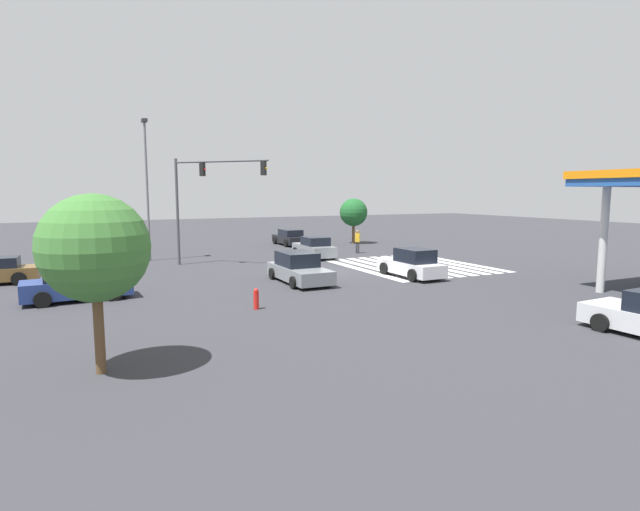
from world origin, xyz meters
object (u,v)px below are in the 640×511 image
tree_corner_b (354,212)px  street_light_pole_a (147,179)px  traffic_signal_mast (202,189)px  car_4 (299,269)px  car_1 (314,248)px  pedestrian (358,240)px  car_3 (290,238)px  tree_corner_a (94,248)px  car_5 (412,264)px  car_0 (76,283)px  fire_hydrant (256,299)px

tree_corner_b → street_light_pole_a: bearing=102.9°
traffic_signal_mast → tree_corner_b: 17.95m
car_4 → tree_corner_b: bearing=142.7°
car_1 → street_light_pole_a: 12.56m
pedestrian → street_light_pole_a: (2.52, 15.18, 4.61)m
car_3 → tree_corner_a: bearing=149.6°
car_5 → street_light_pole_a: bearing=42.1°
car_4 → car_3: bearing=159.4°
pedestrian → car_3: bearing=-120.3°
tree_corner_a → tree_corner_b: size_ratio=1.12×
car_4 → pedestrian: pedestrian is taller
car_5 → street_light_pole_a: street_light_pole_a is taller
tree_corner_a → car_5: bearing=-61.4°
car_1 → car_4: (-8.74, 4.92, 0.01)m
car_0 → tree_corner_b: (16.45, -23.10, 2.11)m
car_0 → tree_corner_a: 10.49m
tree_corner_a → street_light_pole_a: bearing=-9.8°
street_light_pole_a → tree_corner_b: bearing=-77.1°
tree_corner_a → fire_hydrant: 8.40m
car_0 → tree_corner_b: bearing=31.7°
traffic_signal_mast → car_1: bearing=50.1°
traffic_signal_mast → street_light_pole_a: size_ratio=0.71×
car_1 → fire_hydrant: bearing=148.9°
car_1 → tree_corner_a: 24.18m
car_0 → car_1: (8.74, -15.53, -0.08)m
tree_corner_b → tree_corner_a: bearing=139.9°
car_1 → car_3: (8.95, -1.69, -0.02)m
car_5 → traffic_signal_mast: bearing=45.2°
tree_corner_a → fire_hydrant: size_ratio=5.47×
car_0 → car_1: 17.82m
traffic_signal_mast → car_3: (9.68, -9.83, -4.26)m
street_light_pole_a → tree_corner_b: 19.27m
car_3 → tree_corner_a: 32.50m
street_light_pole_a → car_3: bearing=-66.6°
traffic_signal_mast → car_1: traffic_signal_mast is taller
car_4 → street_light_pole_a: size_ratio=0.51×
pedestrian → car_0: bearing=-21.2°
traffic_signal_mast → pedestrian: traffic_signal_mast is taller
car_4 → tree_corner_b: (16.44, -12.49, 2.17)m
car_4 → fire_hydrant: bearing=-38.7°
car_4 → tree_corner_a: (-10.16, 9.95, 2.58)m
car_0 → car_4: car_0 is taller
traffic_signal_mast → fire_hydrant: traffic_signal_mast is taller
car_3 → street_light_pole_a: (-5.49, 12.71, 4.97)m
traffic_signal_mast → car_3: size_ratio=1.50×
street_light_pole_a → tree_corner_a: (-22.35, 3.84, -2.35)m
car_0 → car_5: car_0 is taller
street_light_pole_a → tree_corner_a: size_ratio=2.05×
car_5 → tree_corner_a: tree_corner_a is taller
car_1 → pedestrian: pedestrian is taller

